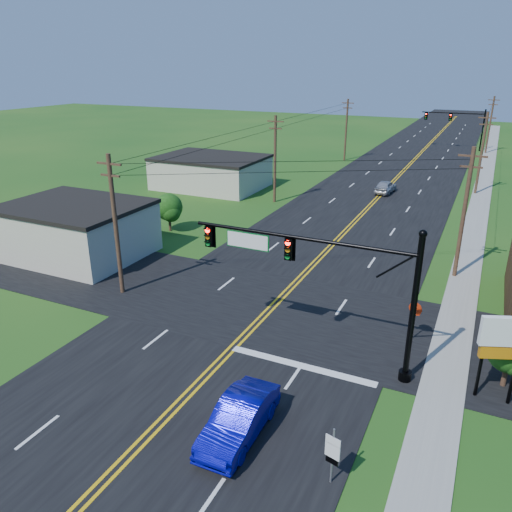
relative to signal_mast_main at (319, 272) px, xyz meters
The scene contains 21 objects.
ground 10.27m from the signal_mast_main, 118.47° to the right, with size 260.00×260.00×0.00m, color #164A15.
road_main 42.49m from the signal_mast_main, 95.90° to the left, with size 16.00×220.00×0.04m, color black.
road_cross 7.56m from the signal_mast_main, 137.32° to the left, with size 70.00×10.00×0.04m, color black.
sidewalk 32.93m from the signal_mast_main, 79.10° to the left, with size 2.00×160.00×0.08m, color gray.
signal_mast_main is the anchor object (origin of this frame).
signal_mast_far 72.00m from the signal_mast_main, 89.92° to the left, with size 10.98×0.60×7.48m.
cream_bldg_near 22.33m from the signal_mast_main, 164.29° to the left, with size 10.20×8.20×4.10m.
cream_bldg_far 38.12m from the signal_mast_main, 127.88° to the left, with size 12.20×9.20×3.70m.
utility_pole_left_a 13.98m from the signal_mast_main, behind, with size 1.80×0.28×9.00m.
utility_pole_left_b 30.34m from the signal_mast_main, 117.14° to the left, with size 1.80×0.28×9.00m.
utility_pole_left_c 55.74m from the signal_mast_main, 104.37° to the left, with size 1.80×0.28×9.00m.
utility_pole_right_a 15.03m from the signal_mast_main, 68.69° to the left, with size 1.80×0.28×9.00m.
utility_pole_right_b 40.37m from the signal_mast_main, 82.22° to the left, with size 1.80×0.28×9.00m.
utility_pole_right_c 70.21m from the signal_mast_main, 85.54° to the left, with size 1.80×0.28×9.00m.
shrub_corner 9.26m from the signal_mast_main, ahead, with size 2.00×2.00×2.86m.
tree_left 23.22m from the signal_mast_main, 142.64° to the left, with size 2.40×2.40×3.37m.
blue_car 7.80m from the signal_mast_main, 97.51° to the right, with size 1.67×4.78×1.57m, color #070797.
distant_car 36.35m from the signal_mast_main, 96.19° to the left, with size 1.72×4.26×1.45m, color #AAA9AE.
route_sign 8.75m from the signal_mast_main, 66.96° to the right, with size 0.58×0.18×2.37m.
stop_sign 6.55m from the signal_mast_main, 43.71° to the left, with size 0.75×0.37×2.25m.
pylon_sign 8.38m from the signal_mast_main, ahead, with size 1.97×0.99×4.12m.
Camera 1 is at (10.92, -12.88, 14.00)m, focal length 35.00 mm.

